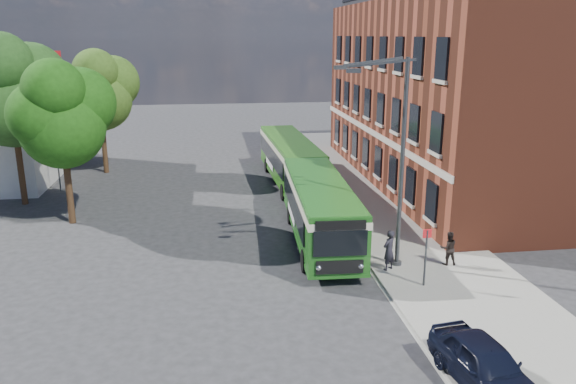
{
  "coord_description": "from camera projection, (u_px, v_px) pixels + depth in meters",
  "views": [
    {
      "loc": [
        -2.62,
        -23.92,
        9.85
      ],
      "look_at": [
        1.1,
        3.03,
        2.2
      ],
      "focal_mm": 35.0,
      "sensor_mm": 36.0,
      "label": 1
    }
  ],
  "objects": [
    {
      "name": "pedestrian_a",
      "position": [
        389.0,
        250.0,
        23.78
      ],
      "size": [
        0.77,
        0.72,
        1.77
      ],
      "primitive_type": "imported",
      "rotation": [
        0.0,
        0.0,
        3.75
      ],
      "color": "black",
      "rests_on": "pavement"
    },
    {
      "name": "tree_mid",
      "position": [
        11.0,
        90.0,
        31.94
      ],
      "size": [
        5.95,
        5.66,
        10.05
      ],
      "color": "#362013",
      "rests_on": "ground"
    },
    {
      "name": "ground",
      "position": [
        273.0,
        256.0,
        25.82
      ],
      "size": [
        120.0,
        120.0,
        0.0
      ],
      "primitive_type": "plane",
      "color": "#2A292C",
      "rests_on": "ground"
    },
    {
      "name": "tree_left",
      "position": [
        62.0,
        113.0,
        28.8
      ],
      "size": [
        5.19,
        4.94,
        8.77
      ],
      "color": "#362013",
      "rests_on": "ground"
    },
    {
      "name": "bus_front",
      "position": [
        320.0,
        205.0,
        27.34
      ],
      "size": [
        3.06,
        11.32,
        3.02
      ],
      "color": "#1F5D1B",
      "rests_on": "ground"
    },
    {
      "name": "street_lamp",
      "position": [
        394.0,
        161.0,
        23.26
      ],
      "size": [
        2.96,
        2.38,
        9.0
      ],
      "color": "#3C3F42",
      "rests_on": "ground"
    },
    {
      "name": "tree_right",
      "position": [
        100.0,
        90.0,
        39.89
      ],
      "size": [
        5.31,
        5.05,
        8.96
      ],
      "color": "#362013",
      "rests_on": "ground"
    },
    {
      "name": "pavement",
      "position": [
        372.0,
        200.0,
        34.35
      ],
      "size": [
        6.0,
        48.0,
        0.15
      ],
      "primitive_type": "cube",
      "color": "gray",
      "rests_on": "ground"
    },
    {
      "name": "flagpole",
      "position": [
        53.0,
        116.0,
        35.25
      ],
      "size": [
        0.95,
        0.1,
        9.0
      ],
      "color": "#3C3F42",
      "rests_on": "ground"
    },
    {
      "name": "kerb_line",
      "position": [
        323.0,
        203.0,
        33.97
      ],
      "size": [
        0.12,
        48.0,
        0.01
      ],
      "primitive_type": "cube",
      "color": "beige",
      "rests_on": "ground"
    },
    {
      "name": "parked_car",
      "position": [
        485.0,
        365.0,
        15.85
      ],
      "size": [
        2.22,
        4.3,
        1.4
      ],
      "primitive_type": "imported",
      "rotation": [
        0.0,
        0.0,
        0.14
      ],
      "color": "black",
      "rests_on": "pavement"
    },
    {
      "name": "bus_rear",
      "position": [
        290.0,
        156.0,
        38.34
      ],
      "size": [
        3.01,
        12.37,
        3.02
      ],
      "color": "#296618",
      "rests_on": "ground"
    },
    {
      "name": "pedestrian_b",
      "position": [
        448.0,
        248.0,
        24.36
      ],
      "size": [
        0.78,
        0.63,
        1.51
      ],
      "primitive_type": "imported",
      "rotation": [
        0.0,
        0.0,
        3.06
      ],
      "color": "black",
      "rests_on": "pavement"
    },
    {
      "name": "brick_office",
      "position": [
        462.0,
        80.0,
        37.22
      ],
      "size": [
        12.1,
        26.0,
        14.2
      ],
      "color": "brown",
      "rests_on": "ground"
    },
    {
      "name": "bus_stop_sign",
      "position": [
        426.0,
        254.0,
        22.15
      ],
      "size": [
        0.35,
        0.08,
        2.52
      ],
      "color": "#3C3F42",
      "rests_on": "ground"
    }
  ]
}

